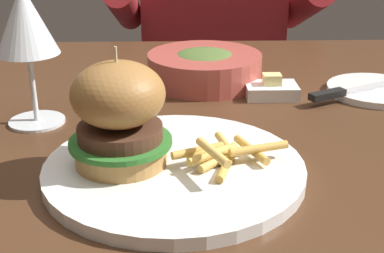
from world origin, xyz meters
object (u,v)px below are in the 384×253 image
object	(u,v)px
diner_person	(211,80)
soup_bowl	(204,67)
bread_plate	(376,90)
butter_dish	(271,90)
burger_sandwich	(119,114)
table_knife	(353,90)
wine_glass	(25,24)
main_plate	(174,169)

from	to	relation	value
diner_person	soup_bowl	bearing A→B (deg)	-94.95
bread_plate	butter_dish	size ratio (longest dim) A/B	1.93
bread_plate	soup_bowl	bearing A→B (deg)	166.97
burger_sandwich	diner_person	xyz separation A→B (m)	(0.15, 0.88, -0.25)
table_knife	soup_bowl	distance (m)	0.24
butter_dish	diner_person	distance (m)	0.66
table_knife	diner_person	bearing A→B (deg)	104.92
burger_sandwich	wine_glass	distance (m)	0.21
table_knife	soup_bowl	world-z (taller)	soup_bowl
bread_plate	soup_bowl	world-z (taller)	soup_bowl
bread_plate	soup_bowl	xyz separation A→B (m)	(-0.26, 0.06, 0.02)
main_plate	table_knife	world-z (taller)	table_knife
burger_sandwich	main_plate	bearing A→B (deg)	-2.74
bread_plate	soup_bowl	distance (m)	0.27
main_plate	butter_dish	distance (m)	0.29
burger_sandwich	diner_person	distance (m)	0.92
wine_glass	butter_dish	xyz separation A→B (m)	(0.33, 0.09, -0.12)
wine_glass	bread_plate	size ratio (longest dim) A/B	1.21
wine_glass	soup_bowl	xyz separation A→B (m)	(0.23, 0.17, -0.11)
soup_bowl	diner_person	bearing A→B (deg)	85.05
wine_glass	bread_plate	world-z (taller)	wine_glass
wine_glass	burger_sandwich	bearing A→B (deg)	-49.68
main_plate	soup_bowl	bearing A→B (deg)	81.37
bread_plate	diner_person	xyz separation A→B (m)	(-0.22, 0.62, -0.18)
table_knife	butter_dish	xyz separation A→B (m)	(-0.12, 0.01, -0.00)
bread_plate	diner_person	size ratio (longest dim) A/B	0.13
wine_glass	diner_person	bearing A→B (deg)	68.78
main_plate	butter_dish	bearing A→B (deg)	59.35
main_plate	diner_person	xyz separation A→B (m)	(0.10, 0.88, -0.18)
soup_bowl	table_knife	bearing A→B (deg)	-20.87
butter_dish	soup_bowl	world-z (taller)	soup_bowl
burger_sandwich	butter_dish	distance (m)	0.32
burger_sandwich	butter_dish	xyz separation A→B (m)	(0.20, 0.24, -0.06)
burger_sandwich	wine_glass	bearing A→B (deg)	130.32
burger_sandwich	bread_plate	xyz separation A→B (m)	(0.37, 0.26, -0.07)
burger_sandwich	diner_person	world-z (taller)	diner_person
main_plate	diner_person	size ratio (longest dim) A/B	0.24
wine_glass	butter_dish	world-z (taller)	wine_glass
soup_bowl	bread_plate	bearing A→B (deg)	-13.03
main_plate	soup_bowl	xyz separation A→B (m)	(0.05, 0.32, 0.02)
main_plate	burger_sandwich	size ratio (longest dim) A/B	2.20
wine_glass	diner_person	world-z (taller)	diner_person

